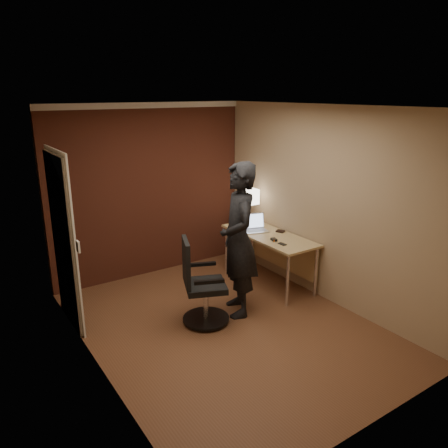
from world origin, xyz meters
The scene contains 9 objects.
room centered at (-0.27, 1.54, 1.37)m, with size 4.00×4.00×4.00m.
desk centered at (1.25, 0.66, 0.60)m, with size 0.60×1.50×0.73m.
desk_lamp centered at (1.24, 1.21, 1.15)m, with size 0.22×0.22×0.54m.
laptop centered at (1.13, 0.92, 0.79)m, with size 0.39×0.34×0.23m.
mouse centered at (1.06, 0.41, 0.75)m, with size 0.06×0.10×0.03m, color black.
phone centered at (1.06, 0.24, 0.73)m, with size 0.06×0.12×0.01m, color black.
wallet centered at (1.38, 0.65, 0.74)m, with size 0.09×0.11×0.02m, color black.
office_chair centered at (-0.21, 0.22, 0.45)m, with size 0.60×0.65×1.02m.
person centered at (0.32, 0.20, 0.94)m, with size 0.69×0.45×1.88m, color black.
Camera 1 is at (-2.56, -3.79, 2.65)m, focal length 35.00 mm.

